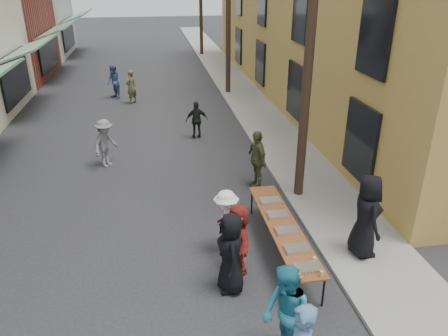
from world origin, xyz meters
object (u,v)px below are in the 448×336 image
object	(u,v)px
catering_tray_sausage	(307,268)
server	(366,216)
utility_pole_near	(310,39)
serving_table	(283,227)
guest_front_c	(285,316)
guest_front_a	(231,253)
utility_pole_mid	(228,5)

from	to	relation	value
catering_tray_sausage	server	world-z (taller)	server
utility_pole_near	serving_table	distance (m)	4.80
guest_front_c	server	bearing A→B (deg)	123.77
guest_front_a	catering_tray_sausage	bearing A→B (deg)	65.73
utility_pole_near	guest_front_a	size ratio (longest dim) A/B	5.09
utility_pole_mid	server	world-z (taller)	utility_pole_mid
utility_pole_near	catering_tray_sausage	distance (m)	5.83
utility_pole_mid	catering_tray_sausage	distance (m)	16.77
catering_tray_sausage	server	distance (m)	2.16
utility_pole_near	serving_table	xyz separation A→B (m)	(-1.29, -2.66, -3.79)
utility_pole_near	guest_front_a	world-z (taller)	utility_pole_near
guest_front_a	guest_front_c	xyz separation A→B (m)	(0.57, -1.92, 0.04)
server	guest_front_c	bearing A→B (deg)	135.60
serving_table	guest_front_a	distance (m)	1.77
catering_tray_sausage	guest_front_a	bearing A→B (deg)	157.15
catering_tray_sausage	server	bearing A→B (deg)	34.04
serving_table	guest_front_a	bearing A→B (deg)	-143.10
serving_table	catering_tray_sausage	distance (m)	1.65
guest_front_a	server	size ratio (longest dim) A/B	0.90
utility_pole_mid	guest_front_c	size ratio (longest dim) A/B	4.87
server	utility_pole_near	bearing A→B (deg)	10.47
utility_pole_near	server	world-z (taller)	utility_pole_near
guest_front_a	utility_pole_near	bearing A→B (deg)	142.57
serving_table	catering_tray_sausage	world-z (taller)	catering_tray_sausage
guest_front_c	server	world-z (taller)	server
catering_tray_sausage	serving_table	bearing A→B (deg)	90.00
guest_front_c	server	size ratio (longest dim) A/B	0.94
utility_pole_mid	guest_front_a	size ratio (longest dim) A/B	5.09
guest_front_a	server	world-z (taller)	server
server	catering_tray_sausage	bearing A→B (deg)	125.70
serving_table	catering_tray_sausage	bearing A→B (deg)	-90.00
serving_table	server	xyz separation A→B (m)	(1.77, -0.45, 0.37)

